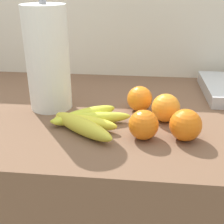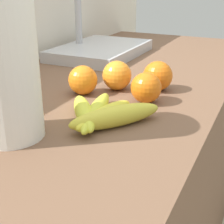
{
  "view_description": "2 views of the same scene",
  "coord_description": "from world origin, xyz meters",
  "px_view_note": "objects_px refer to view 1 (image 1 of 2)",
  "views": [
    {
      "loc": [
        -0.02,
        -0.79,
        1.28
      ],
      "look_at": [
        -0.09,
        -0.11,
        0.96
      ],
      "focal_mm": 47.51,
      "sensor_mm": 36.0,
      "label": 1
    },
    {
      "loc": [
        -0.7,
        -0.41,
        1.2
      ],
      "look_at": [
        -0.14,
        -0.14,
        0.94
      ],
      "focal_mm": 53.04,
      "sensor_mm": 36.0,
      "label": 2
    }
  ],
  "objects_px": {
    "paper_towel_roll": "(48,59)",
    "orange_center": "(140,99)",
    "banana_bunch": "(85,121)",
    "orange_front": "(186,125)",
    "orange_right": "(166,108)",
    "orange_back_left": "(144,125)"
  },
  "relations": [
    {
      "from": "banana_bunch",
      "to": "orange_front",
      "type": "xyz_separation_m",
      "value": [
        0.25,
        -0.03,
        0.02
      ]
    },
    {
      "from": "banana_bunch",
      "to": "paper_towel_roll",
      "type": "height_order",
      "value": "paper_towel_roll"
    },
    {
      "from": "orange_right",
      "to": "orange_back_left",
      "type": "xyz_separation_m",
      "value": [
        -0.06,
        -0.1,
        -0.0
      ]
    },
    {
      "from": "orange_center",
      "to": "paper_towel_roll",
      "type": "relative_size",
      "value": 0.23
    },
    {
      "from": "banana_bunch",
      "to": "orange_front",
      "type": "relative_size",
      "value": 2.83
    },
    {
      "from": "orange_right",
      "to": "orange_front",
      "type": "bearing_deg",
      "value": -67.43
    },
    {
      "from": "paper_towel_roll",
      "to": "orange_center",
      "type": "bearing_deg",
      "value": 0.31
    },
    {
      "from": "banana_bunch",
      "to": "orange_front",
      "type": "height_order",
      "value": "orange_front"
    },
    {
      "from": "banana_bunch",
      "to": "orange_back_left",
      "type": "height_order",
      "value": "orange_back_left"
    },
    {
      "from": "banana_bunch",
      "to": "orange_back_left",
      "type": "relative_size",
      "value": 3.0
    },
    {
      "from": "orange_center",
      "to": "orange_front",
      "type": "xyz_separation_m",
      "value": [
        0.11,
        -0.16,
        0.0
      ]
    },
    {
      "from": "banana_bunch",
      "to": "orange_back_left",
      "type": "distance_m",
      "value": 0.15
    },
    {
      "from": "orange_center",
      "to": "banana_bunch",
      "type": "bearing_deg",
      "value": -137.43
    },
    {
      "from": "orange_right",
      "to": "paper_towel_roll",
      "type": "xyz_separation_m",
      "value": [
        -0.33,
        0.06,
        0.11
      ]
    },
    {
      "from": "orange_front",
      "to": "orange_back_left",
      "type": "distance_m",
      "value": 0.1
    },
    {
      "from": "banana_bunch",
      "to": "orange_right",
      "type": "bearing_deg",
      "value": 16.85
    },
    {
      "from": "orange_right",
      "to": "orange_back_left",
      "type": "bearing_deg",
      "value": -119.59
    },
    {
      "from": "orange_right",
      "to": "orange_front",
      "type": "height_order",
      "value": "same"
    },
    {
      "from": "banana_bunch",
      "to": "orange_center",
      "type": "relative_size",
      "value": 2.97
    },
    {
      "from": "orange_front",
      "to": "orange_center",
      "type": "bearing_deg",
      "value": 124.81
    },
    {
      "from": "orange_right",
      "to": "orange_back_left",
      "type": "distance_m",
      "value": 0.12
    },
    {
      "from": "banana_bunch",
      "to": "orange_front",
      "type": "distance_m",
      "value": 0.25
    }
  ]
}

